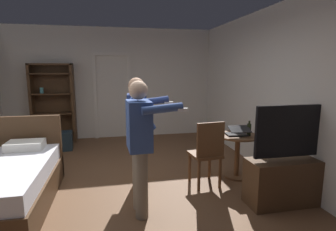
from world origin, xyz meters
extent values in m
plane|color=brown|center=(0.00, 0.00, 0.00)|extent=(7.19, 7.19, 0.00)
cube|color=silver|center=(0.00, 3.33, 1.36)|extent=(5.31, 0.12, 2.73)
cube|color=silver|center=(2.59, 0.00, 1.36)|extent=(0.12, 6.78, 2.73)
cube|color=white|center=(-0.41, 3.25, 1.02)|extent=(0.08, 0.08, 2.05)
cube|color=white|center=(0.44, 3.25, 1.02)|extent=(0.08, 0.08, 2.05)
cube|color=white|center=(0.01, 3.25, 2.09)|extent=(0.93, 0.08, 0.08)
cube|color=#4C331E|center=(-1.62, 0.80, 0.51)|extent=(1.61, 0.08, 1.02)
cube|color=white|center=(-1.27, 0.54, 0.63)|extent=(0.50, 0.34, 0.12)
cube|color=#4C331E|center=(-1.82, 3.07, 0.93)|extent=(0.06, 0.32, 1.85)
cube|color=#4C331E|center=(-0.91, 3.07, 0.93)|extent=(0.06, 0.32, 1.85)
cube|color=#4C331E|center=(-1.37, 3.07, 1.83)|extent=(0.97, 0.32, 0.04)
cube|color=#4C331E|center=(-1.37, 3.22, 0.93)|extent=(0.97, 0.02, 1.85)
cube|color=#4C331E|center=(-1.37, 3.07, 0.23)|extent=(0.91, 0.32, 0.03)
cylinder|color=#6C499B|center=(-1.42, 3.07, 0.31)|extent=(0.07, 0.07, 0.12)
cube|color=#4C331E|center=(-1.37, 3.07, 0.70)|extent=(0.91, 0.32, 0.03)
cube|color=#4C331E|center=(-1.37, 3.07, 1.16)|extent=(0.91, 0.32, 0.03)
cylinder|color=#60BAC5|center=(-1.60, 3.07, 1.24)|extent=(0.08, 0.08, 0.13)
cube|color=#4C331E|center=(-1.37, 3.07, 1.62)|extent=(0.91, 0.32, 0.03)
cube|color=#4C331E|center=(2.23, -0.71, 0.30)|extent=(1.18, 0.40, 0.59)
cube|color=black|center=(2.23, -0.73, 0.97)|extent=(1.12, 0.05, 0.65)
cube|color=slate|center=(2.23, -0.70, 0.97)|extent=(1.06, 0.01, 0.59)
cylinder|color=brown|center=(1.92, 0.21, 0.33)|extent=(0.08, 0.08, 0.67)
cylinder|color=brown|center=(1.92, 0.21, 0.01)|extent=(0.39, 0.39, 0.03)
cylinder|color=brown|center=(1.92, 0.21, 0.68)|extent=(0.65, 0.65, 0.03)
cube|color=black|center=(1.89, 0.21, 0.71)|extent=(0.34, 0.25, 0.02)
cube|color=black|center=(1.88, 0.09, 0.82)|extent=(0.33, 0.22, 0.08)
cube|color=navy|center=(1.88, 0.10, 0.82)|extent=(0.30, 0.18, 0.06)
cylinder|color=black|center=(2.06, 0.13, 0.80)|extent=(0.06, 0.06, 0.19)
cylinder|color=black|center=(2.06, 0.13, 0.91)|extent=(0.03, 0.03, 0.05)
cylinder|color=brown|center=(1.47, 0.24, 0.23)|extent=(0.04, 0.04, 0.45)
cylinder|color=brown|center=(1.13, 0.20, 0.23)|extent=(0.04, 0.04, 0.45)
cylinder|color=brown|center=(1.51, -0.10, 0.23)|extent=(0.04, 0.04, 0.45)
cylinder|color=brown|center=(1.17, -0.14, 0.23)|extent=(0.04, 0.04, 0.45)
cube|color=brown|center=(1.32, 0.05, 0.47)|extent=(0.46, 0.46, 0.04)
cube|color=brown|center=(1.34, -0.12, 0.74)|extent=(0.42, 0.09, 0.50)
cylinder|color=gray|center=(0.28, -0.44, 0.40)|extent=(0.15, 0.15, 0.80)
cylinder|color=gray|center=(0.29, -0.67, 0.40)|extent=(0.15, 0.15, 0.80)
cube|color=#334C8C|center=(0.29, -0.55, 1.09)|extent=(0.28, 0.42, 0.57)
sphere|color=#D8AD8C|center=(0.29, -0.55, 1.49)|extent=(0.22, 0.22, 0.22)
cylinder|color=#334C8C|center=(0.37, -0.32, 1.19)|extent=(0.32, 0.10, 0.46)
cylinder|color=#334C8C|center=(0.52, -0.77, 1.31)|extent=(0.46, 0.11, 0.12)
cube|color=white|center=(0.75, -0.79, 1.29)|extent=(0.12, 0.04, 0.04)
cylinder|color=tan|center=(0.34, 0.26, 0.40)|extent=(0.15, 0.15, 0.81)
cylinder|color=tan|center=(0.32, 0.04, 0.40)|extent=(0.15, 0.15, 0.81)
cube|color=navy|center=(0.33, 0.15, 1.10)|extent=(0.29, 0.41, 0.57)
sphere|color=tan|center=(0.33, 0.15, 1.50)|extent=(0.22, 0.22, 0.22)
cylinder|color=navy|center=(0.43, 0.36, 1.20)|extent=(0.33, 0.12, 0.47)
cylinder|color=navy|center=(0.52, -0.09, 1.31)|extent=(0.44, 0.13, 0.14)
cube|color=white|center=(0.73, -0.13, 1.28)|extent=(0.12, 0.05, 0.04)
cube|color=#1E2D38|center=(-1.15, 2.33, 0.20)|extent=(0.56, 0.35, 0.40)
camera|label=1|loc=(-0.01, -3.57, 1.73)|focal=28.54mm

